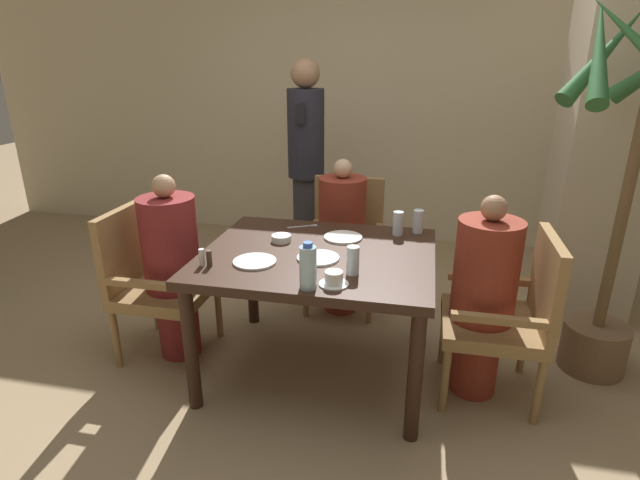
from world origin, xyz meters
The scene contains 24 objects.
ground_plane centered at (0.00, 0.00, 0.00)m, with size 16.00×16.00×0.00m, color #9E8460.
wall_back centered at (0.00, 2.39, 1.40)m, with size 8.00×0.06×2.80m.
pillar_stone centered at (1.64, 1.11, 1.35)m, with size 0.53×0.53×2.70m.
dining_table centered at (0.00, 0.00, 0.64)m, with size 1.22×1.03×0.73m.
chair_left_side centered at (-1.00, 0.00, 0.49)m, with size 0.51×0.51×0.90m.
diner_in_left_chair centered at (-0.86, 0.00, 0.57)m, with size 0.32×0.32×1.11m.
chair_far_side centered at (0.00, 0.91, 0.49)m, with size 0.51×0.51×0.90m.
diner_in_far_chair centered at (0.00, 0.76, 0.56)m, with size 0.32×0.32×1.09m.
chair_right_side centered at (1.00, 0.00, 0.49)m, with size 0.51×0.51×0.90m.
diner_in_right_chair centered at (0.86, 0.00, 0.56)m, with size 0.32×0.32×1.09m.
standing_host centered at (-0.41, 1.43, 0.92)m, with size 0.29×0.33×1.70m.
potted_palm centered at (1.56, 0.35, 1.00)m, with size 0.86×0.86×2.03m.
plate_main_left centered at (-0.28, -0.21, 0.74)m, with size 0.22×0.22×0.01m.
plate_main_right centered at (0.09, 0.24, 0.74)m, with size 0.22×0.22×0.01m.
plate_dessert_center centered at (0.02, -0.09, 0.74)m, with size 0.22×0.22×0.01m.
teacup_with_saucer centered at (0.16, -0.38, 0.76)m, with size 0.14×0.14×0.07m.
bowl_small centered at (-0.24, 0.12, 0.75)m, with size 0.11×0.11×0.04m.
water_bottle centered at (0.05, -0.44, 0.84)m, with size 0.08×0.08×0.22m.
glass_tall_near centered at (0.51, 0.43, 0.80)m, with size 0.06×0.06×0.14m.
glass_tall_mid centered at (0.22, -0.24, 0.80)m, with size 0.06×0.06×0.14m.
glass_tall_far centered at (0.40, 0.37, 0.80)m, with size 0.06×0.06×0.14m.
salt_shaker centered at (-0.53, -0.30, 0.78)m, with size 0.03×0.03×0.09m.
pepper_shaker centered at (-0.49, -0.30, 0.77)m, with size 0.03×0.03×0.08m.
fork_beside_plate centered at (-0.17, 0.40, 0.74)m, with size 0.17×0.10×0.00m.
Camera 1 is at (0.53, -2.41, 1.71)m, focal length 28.00 mm.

